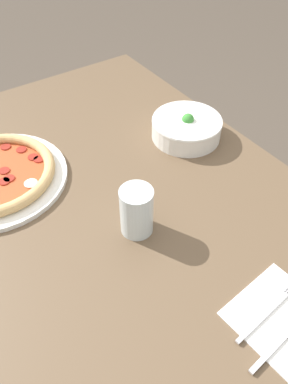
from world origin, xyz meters
The scene contains 6 objects.
ground_plane centered at (0.00, 0.00, 0.00)m, with size 8.00×8.00×0.00m, color #4C4238.
dining_table centered at (0.00, 0.00, 0.64)m, with size 1.20×0.84×0.76m.
bowl centered at (-0.08, 0.28, 0.79)m, with size 0.19×0.19×0.07m.
napkin centered at (0.43, 0.09, 0.76)m, with size 0.18×0.18×0.00m.
fork centered at (0.40, 0.09, 0.76)m, with size 0.03×0.20×0.00m.
glass centered at (0.11, -0.01, 0.81)m, with size 0.07×0.07×0.11m.
Camera 1 is at (0.54, -0.28, 1.38)m, focal length 35.00 mm.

